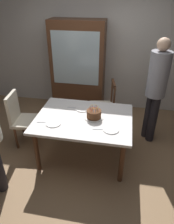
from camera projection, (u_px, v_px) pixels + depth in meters
ground at (84, 154)px, 3.47m from camera, size 6.40×6.40×0.00m
back_wall at (101, 49)px, 4.37m from camera, size 6.40×0.10×2.60m
dining_table at (84, 122)px, 3.15m from camera, size 1.43×1.08×0.73m
birthday_cake at (94, 114)px, 3.06m from camera, size 0.28×0.28×0.20m
plate_near_celebrant at (53, 123)px, 2.96m from camera, size 0.22×0.22×0.01m
plate_far_side at (82, 109)px, 3.32m from camera, size 0.22×0.22×0.01m
plate_near_guest at (111, 129)px, 2.83m from camera, size 0.22×0.22×0.01m
fork_near_celebrant at (43, 122)px, 2.99m from camera, size 0.18×0.05×0.01m
fork_far_side at (73, 108)px, 3.35m from camera, size 0.18×0.03×0.01m
fork_near_guest at (99, 129)px, 2.84m from camera, size 0.18×0.04×0.01m
chair_spindle_back at (103, 107)px, 3.94m from camera, size 0.52×0.52×0.95m
chair_upholstered at (21, 117)px, 3.49m from camera, size 0.49×0.49×0.95m
person_guest at (156, 87)px, 3.35m from camera, size 0.32×0.32×1.79m
china_cabinet at (78, 68)px, 4.37m from camera, size 1.10×0.45×1.90m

